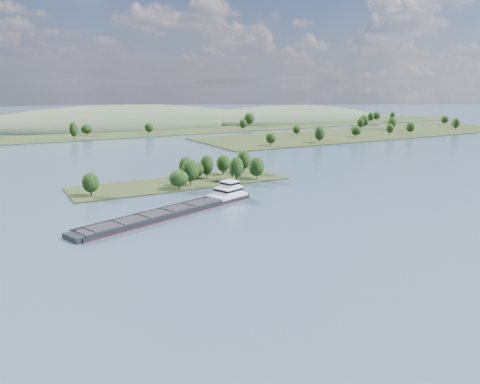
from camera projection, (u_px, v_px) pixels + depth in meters
ground at (245, 215)px, 165.21m from camera, size 1800.00×1800.00×0.00m
tree_island at (194, 175)px, 217.27m from camera, size 100.00×31.75×13.21m
right_bank at (368, 133)px, 427.09m from camera, size 320.00×90.00×14.99m
back_shoreline at (97, 135)px, 408.30m from camera, size 900.00×60.00×15.63m
hill_east at (288, 120)px, 585.84m from camera, size 260.00×140.00×36.00m
hill_west at (123, 125)px, 517.43m from camera, size 320.00×160.00×44.00m
cargo_barge at (181, 209)px, 168.91m from camera, size 74.71×33.39×10.28m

